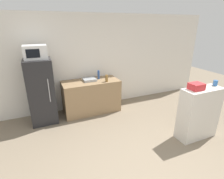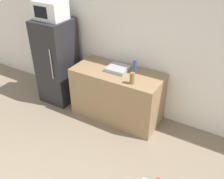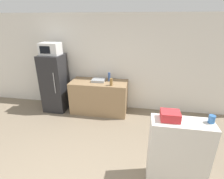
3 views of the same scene
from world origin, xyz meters
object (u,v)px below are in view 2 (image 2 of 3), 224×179
microwave (51,10)px  bottle_tall (135,67)px  refrigerator (57,62)px  bottle_short (132,78)px

microwave → bottle_tall: microwave is taller
refrigerator → microwave: 0.94m
bottle_tall → refrigerator: bearing=-174.6°
refrigerator → bottle_short: size_ratio=8.63×
refrigerator → microwave: microwave is taller
microwave → bottle_short: size_ratio=2.72×
refrigerator → microwave: bearing=-108.7°
microwave → bottle_short: bearing=-6.1°
refrigerator → bottle_short: bearing=-6.1°
bottle_tall → bottle_short: bearing=-71.0°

